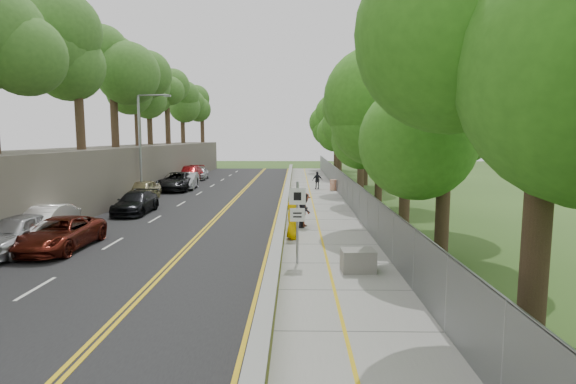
{
  "coord_description": "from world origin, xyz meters",
  "views": [
    {
      "loc": [
        1.0,
        -19.52,
        4.79
      ],
      "look_at": [
        0.5,
        8.0,
        1.4
      ],
      "focal_mm": 28.0,
      "sensor_mm": 36.0,
      "label": 1
    }
  ],
  "objects_px": {
    "car_0": "(15,234)",
    "car_1": "(41,224)",
    "construction_barrel": "(333,185)",
    "car_2": "(60,234)",
    "painter_0": "(293,220)",
    "concrete_block": "(358,260)",
    "signpost": "(297,213)",
    "streetlight": "(143,139)",
    "person_far": "(317,180)"
  },
  "relations": [
    {
      "from": "concrete_block",
      "to": "person_far",
      "type": "xyz_separation_m",
      "value": [
        -0.25,
        25.3,
        0.41
      ]
    },
    {
      "from": "streetlight",
      "to": "car_2",
      "type": "distance_m",
      "value": 15.67
    },
    {
      "from": "painter_0",
      "to": "car_1",
      "type": "bearing_deg",
      "value": 84.4
    },
    {
      "from": "car_0",
      "to": "car_2",
      "type": "relative_size",
      "value": 0.95
    },
    {
      "from": "streetlight",
      "to": "car_1",
      "type": "bearing_deg",
      "value": -90.58
    },
    {
      "from": "car_1",
      "to": "painter_0",
      "type": "relative_size",
      "value": 2.73
    },
    {
      "from": "construction_barrel",
      "to": "car_2",
      "type": "xyz_separation_m",
      "value": [
        -13.3,
        -21.32,
        0.18
      ]
    },
    {
      "from": "signpost",
      "to": "car_1",
      "type": "relative_size",
      "value": 0.63
    },
    {
      "from": "car_0",
      "to": "painter_0",
      "type": "xyz_separation_m",
      "value": [
        11.44,
        2.57,
        0.13
      ]
    },
    {
      "from": "concrete_block",
      "to": "car_1",
      "type": "distance_m",
      "value": 14.46
    },
    {
      "from": "concrete_block",
      "to": "car_0",
      "type": "height_order",
      "value": "car_0"
    },
    {
      "from": "concrete_block",
      "to": "car_1",
      "type": "xyz_separation_m",
      "value": [
        -13.8,
        4.29,
        0.42
      ]
    },
    {
      "from": "construction_barrel",
      "to": "car_2",
      "type": "relative_size",
      "value": 0.2
    },
    {
      "from": "signpost",
      "to": "construction_barrel",
      "type": "distance_m",
      "value": 23.5
    },
    {
      "from": "car_1",
      "to": "person_far",
      "type": "relative_size",
      "value": 3.1
    },
    {
      "from": "streetlight",
      "to": "person_far",
      "type": "relative_size",
      "value": 5.01
    },
    {
      "from": "concrete_block",
      "to": "car_2",
      "type": "xyz_separation_m",
      "value": [
        -12.2,
        2.9,
        0.27
      ]
    },
    {
      "from": "car_1",
      "to": "concrete_block",
      "type": "bearing_deg",
      "value": -21.68
    },
    {
      "from": "construction_barrel",
      "to": "concrete_block",
      "type": "bearing_deg",
      "value": -92.6
    },
    {
      "from": "streetlight",
      "to": "person_far",
      "type": "bearing_deg",
      "value": 28.58
    },
    {
      "from": "streetlight",
      "to": "signpost",
      "type": "distance_m",
      "value": 20.72
    },
    {
      "from": "signpost",
      "to": "person_far",
      "type": "distance_m",
      "value": 24.42
    },
    {
      "from": "signpost",
      "to": "concrete_block",
      "type": "distance_m",
      "value": 2.81
    },
    {
      "from": "car_0",
      "to": "person_far",
      "type": "distance_m",
      "value": 26.58
    },
    {
      "from": "streetlight",
      "to": "car_1",
      "type": "relative_size",
      "value": 1.62
    },
    {
      "from": "streetlight",
      "to": "car_2",
      "type": "relative_size",
      "value": 1.65
    },
    {
      "from": "streetlight",
      "to": "person_far",
      "type": "xyz_separation_m",
      "value": [
        13.41,
        7.3,
        -3.79
      ]
    },
    {
      "from": "concrete_block",
      "to": "car_0",
      "type": "bearing_deg",
      "value": 169.99
    },
    {
      "from": "car_2",
      "to": "car_0",
      "type": "bearing_deg",
      "value": -163.33
    },
    {
      "from": "car_0",
      "to": "car_1",
      "type": "distance_m",
      "value": 1.86
    },
    {
      "from": "signpost",
      "to": "construction_barrel",
      "type": "height_order",
      "value": "signpost"
    },
    {
      "from": "signpost",
      "to": "person_far",
      "type": "height_order",
      "value": "signpost"
    },
    {
      "from": "signpost",
      "to": "car_1",
      "type": "bearing_deg",
      "value": 164.15
    },
    {
      "from": "construction_barrel",
      "to": "painter_0",
      "type": "xyz_separation_m",
      "value": [
        -3.46,
        -19.22,
        0.42
      ]
    },
    {
      "from": "concrete_block",
      "to": "person_far",
      "type": "distance_m",
      "value": 25.31
    },
    {
      "from": "signpost",
      "to": "person_far",
      "type": "relative_size",
      "value": 1.94
    },
    {
      "from": "car_0",
      "to": "car_1",
      "type": "xyz_separation_m",
      "value": [
        0.0,
        1.86,
        0.03
      ]
    },
    {
      "from": "construction_barrel",
      "to": "car_2",
      "type": "distance_m",
      "value": 25.13
    },
    {
      "from": "painter_0",
      "to": "person_far",
      "type": "distance_m",
      "value": 20.41
    },
    {
      "from": "person_far",
      "to": "painter_0",
      "type": "bearing_deg",
      "value": 71.66
    },
    {
      "from": "concrete_block",
      "to": "car_2",
      "type": "relative_size",
      "value": 0.24
    },
    {
      "from": "concrete_block",
      "to": "streetlight",
      "type": "bearing_deg",
      "value": 127.2
    },
    {
      "from": "car_2",
      "to": "construction_barrel",
      "type": "bearing_deg",
      "value": 58.65
    },
    {
      "from": "car_0",
      "to": "person_far",
      "type": "bearing_deg",
      "value": 58.75
    },
    {
      "from": "construction_barrel",
      "to": "car_1",
      "type": "distance_m",
      "value": 24.88
    },
    {
      "from": "person_far",
      "to": "car_1",
      "type": "bearing_deg",
      "value": 44.78
    },
    {
      "from": "streetlight",
      "to": "car_0",
      "type": "xyz_separation_m",
      "value": [
        -0.14,
        -15.57,
        -3.82
      ]
    },
    {
      "from": "car_0",
      "to": "construction_barrel",
      "type": "bearing_deg",
      "value": 55.02
    },
    {
      "from": "construction_barrel",
      "to": "person_far",
      "type": "relative_size",
      "value": 0.6
    },
    {
      "from": "streetlight",
      "to": "car_2",
      "type": "xyz_separation_m",
      "value": [
        1.46,
        -15.1,
        -3.93
      ]
    }
  ]
}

